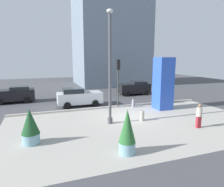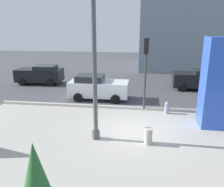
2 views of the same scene
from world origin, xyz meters
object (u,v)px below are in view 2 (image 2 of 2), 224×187
Objects in this scene: potted_plant_by_pillar at (36,179)px; traffic_light_far_side at (146,63)px; car_far_lane at (40,74)px; car_intersection at (198,79)px; lamp_post at (94,59)px; concrete_bollard at (148,136)px; fire_hydrant at (167,108)px; car_curb_east at (98,87)px; art_pillar_blue at (217,83)px.

traffic_light_far_side is at bearing 71.22° from potted_plant_by_pillar.
car_far_lane is (-9.26, 5.56, -2.12)m from traffic_light_far_side.
potted_plant_by_pillar is 15.64m from car_far_lane.
potted_plant_by_pillar is at bearing -117.24° from car_intersection.
lamp_post reaches higher than concrete_bollard.
lamp_post reaches higher than potted_plant_by_pillar.
potted_plant_by_pillar is 9.44m from traffic_light_far_side.
car_far_lane is at bearing 113.69° from potted_plant_by_pillar.
car_curb_east is (-4.65, 2.27, 0.50)m from fire_hydrant.
car_curb_east reaches higher than car_far_lane.
car_curb_east is (-3.48, 6.19, 0.50)m from concrete_bollard.
car_far_lane is at bearing 150.03° from art_pillar_blue.
fire_hydrant is 6.60m from car_intersection.
car_intersection is 8.44m from car_curb_east.
fire_hydrant is 5.20m from car_curb_east.
art_pillar_blue is 7.47m from car_intersection.
art_pillar_blue is 1.05× the size of traffic_light_far_side.
traffic_light_far_side is 1.05× the size of car_curb_east.
car_intersection is at bearing 25.31° from car_curb_east.
potted_plant_by_pillar is at bearing -125.65° from concrete_bollard.
car_intersection is (7.31, 14.20, -0.24)m from potted_plant_by_pillar.
lamp_post reaches higher than car_intersection.
lamp_post is 11.99m from car_intersection.
car_curb_east is (5.97, -3.72, 0.01)m from car_far_lane.
art_pillar_blue is 2.08× the size of potted_plant_by_pillar.
traffic_light_far_side reaches higher than car_curb_east.
car_intersection is (0.75, 7.29, -1.44)m from art_pillar_blue.
art_pillar_blue reaches higher than car_curb_east.
art_pillar_blue is at bearing -29.97° from car_far_lane.
car_far_lane reaches higher than concrete_bollard.
potted_plant_by_pillar is 0.54× the size of car_far_lane.
concrete_bollard is at bearing -4.42° from lamp_post.
car_far_lane is at bearing 125.86° from lamp_post.
fire_hydrant is at bearing 73.33° from concrete_bollard.
concrete_bollard is (-3.40, -2.50, -1.93)m from art_pillar_blue.
car_curb_east reaches higher than concrete_bollard.
lamp_post is 1.83× the size of car_curb_east.
lamp_post reaches higher than traffic_light_far_side.
art_pillar_blue is at bearing 21.68° from lamp_post.
lamp_post is at bearing -79.99° from car_curb_east.
car_far_lane is (-13.59, 0.11, 0.00)m from car_intersection.
lamp_post is 6.19m from fire_hydrant.
fire_hydrant and concrete_bollard have the same top height.
car_far_lane is 0.98× the size of car_curb_east.
car_intersection is (2.98, 5.87, 0.49)m from fire_hydrant.
car_far_lane reaches higher than fire_hydrant.
car_intersection is at bearing 67.04° from concrete_bollard.
concrete_bollard is (-1.17, -3.92, 0.01)m from fire_hydrant.
art_pillar_blue is at bearing 36.30° from concrete_bollard.
potted_plant_by_pillar reaches higher than fire_hydrant.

